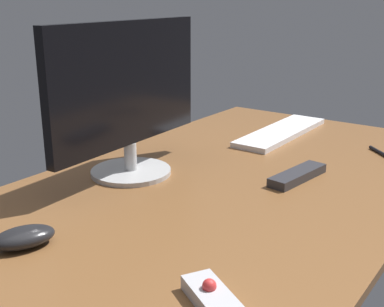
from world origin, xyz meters
TOP-DOWN VIEW (x-y plane):
  - desk at (0.00, 0.00)cm, footprint 140.00×84.00cm
  - monitor at (-14.26, 22.90)cm, footprint 51.02×20.22cm
  - keyboard at (41.94, 8.44)cm, footprint 44.46×11.85cm
  - computer_mouse at (-54.09, 12.51)cm, footprint 12.87×10.56cm
  - media_remote at (-50.44, -26.86)cm, footprint 12.72×16.93cm
  - tv_remote at (6.55, -13.19)cm, footprint 19.61×7.50cm
  - pen at (37.94, -25.22)cm, footprint 10.99×11.34cm

SIDE VIEW (x-z plane):
  - desk at x=0.00cm, z-range 0.00..2.00cm
  - pen at x=37.94cm, z-range 2.00..2.98cm
  - keyboard at x=41.94cm, z-range 2.00..3.68cm
  - tv_remote at x=6.55cm, z-range 2.00..4.21cm
  - media_remote at x=-50.44cm, z-range 1.35..5.10cm
  - computer_mouse at x=-54.09cm, z-range 2.00..5.64cm
  - monitor at x=-14.26cm, z-range 3.33..41.11cm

